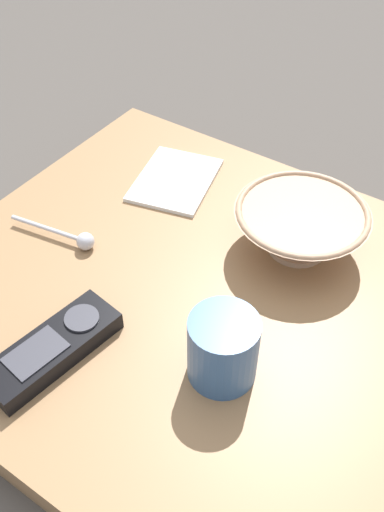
% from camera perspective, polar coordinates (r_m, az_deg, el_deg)
% --- Properties ---
extents(ground_plane, '(6.00, 6.00, 0.00)m').
position_cam_1_polar(ground_plane, '(0.73, -0.46, -5.01)').
color(ground_plane, '#47423D').
extents(table, '(0.62, 0.57, 0.04)m').
position_cam_1_polar(table, '(0.71, -0.47, -3.94)').
color(table, '#936D47').
rests_on(table, ground).
extents(cereal_bowl, '(0.17, 0.17, 0.06)m').
position_cam_1_polar(cereal_bowl, '(0.73, 10.73, 2.92)').
color(cereal_bowl, tan).
rests_on(cereal_bowl, table).
extents(coffee_mug, '(0.07, 0.07, 0.08)m').
position_cam_1_polar(coffee_mug, '(0.59, 3.10, -9.21)').
color(coffee_mug, '#33598C').
rests_on(coffee_mug, table).
extents(teaspoon, '(0.13, 0.03, 0.02)m').
position_cam_1_polar(teaspoon, '(0.75, -11.49, 1.76)').
color(teaspoon, silver).
rests_on(teaspoon, table).
extents(tv_remote_near, '(0.08, 0.16, 0.03)m').
position_cam_1_polar(tv_remote_near, '(0.64, -13.71, -8.91)').
color(tv_remote_near, black).
rests_on(tv_remote_near, table).
extents(folded_napkin, '(0.14, 0.16, 0.01)m').
position_cam_1_polar(folded_napkin, '(0.85, -1.69, 7.60)').
color(folded_napkin, white).
rests_on(folded_napkin, table).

